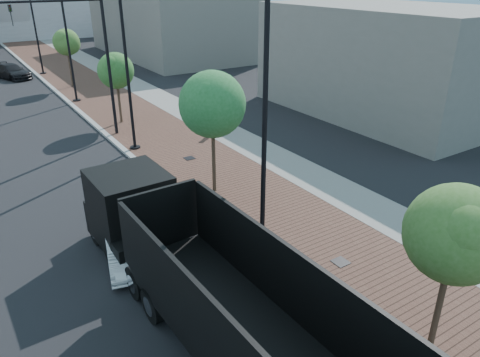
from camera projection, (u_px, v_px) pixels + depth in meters
sidewalk at (92, 82)px, 40.00m from camera, size 7.00×140.00×0.12m
concrete_strip at (122, 78)px, 41.33m from camera, size 2.40×140.00×0.13m
curb at (51, 87)px, 38.26m from camera, size 0.30×140.00×0.14m
dump_truck at (176, 259)px, 12.99m from camera, size 2.74×13.39×3.29m
white_sedan at (127, 241)px, 15.24m from camera, size 2.26×4.11×1.28m
dark_car_far at (12, 71)px, 41.36m from camera, size 3.32×4.83×1.30m
pedestrian at (219, 119)px, 26.98m from camera, size 0.78×0.61×1.89m
streetlight_1 at (261, 136)px, 13.83m from camera, size 1.44×0.56×9.21m
streetlight_2 at (126, 61)px, 22.85m from camera, size 1.72×0.56×9.28m
streetlight_3 at (66, 43)px, 32.15m from camera, size 1.44×0.56×9.21m
streetlight_4 at (34, 22)px, 41.16m from camera, size 1.72×0.56×9.28m
traffic_mast at (91, 51)px, 24.62m from camera, size 5.09×0.20×8.00m
tree_0 at (456, 233)px, 10.18m from camera, size 2.37×2.32×4.71m
tree_1 at (213, 104)px, 18.38m from camera, size 2.76×2.76×5.40m
tree_2 at (116, 71)px, 27.79m from camera, size 2.29×2.22×4.52m
tree_3 at (67, 42)px, 36.82m from camera, size 2.22×2.14×4.80m
commercial_block_ne at (170, 19)px, 52.18m from camera, size 12.00×22.00×8.00m
commercial_block_e at (386, 60)px, 30.48m from camera, size 10.00×16.00×7.00m
utility_cover_1 at (341, 262)px, 15.00m from camera, size 0.50×0.50×0.02m
utility_cover_2 at (189, 158)px, 23.40m from camera, size 0.50×0.50×0.02m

